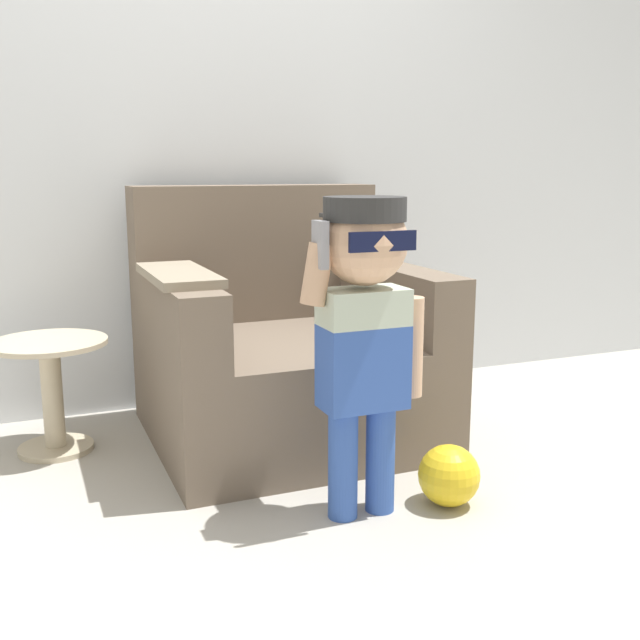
{
  "coord_description": "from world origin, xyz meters",
  "views": [
    {
      "loc": [
        -0.74,
        -2.41,
        1.02
      ],
      "look_at": [
        0.19,
        -0.16,
        0.53
      ],
      "focal_mm": 42.0,
      "sensor_mm": 36.0,
      "label": 1
    }
  ],
  "objects": [
    {
      "name": "ground_plane",
      "position": [
        0.0,
        0.0,
        0.0
      ],
      "size": [
        10.0,
        10.0,
        0.0
      ],
      "primitive_type": "plane",
      "color": "#ADA89E"
    },
    {
      "name": "wall_back",
      "position": [
        0.0,
        0.79,
        1.3
      ],
      "size": [
        10.0,
        0.05,
        2.6
      ],
      "color": "silver",
      "rests_on": "ground_plane"
    },
    {
      "name": "side_table",
      "position": [
        -0.65,
        0.37,
        0.25
      ],
      "size": [
        0.41,
        0.41,
        0.42
      ],
      "color": "beige",
      "rests_on": "ground_plane"
    },
    {
      "name": "armchair",
      "position": [
        0.19,
        0.26,
        0.33
      ],
      "size": [
        1.03,
        0.98,
        0.95
      ],
      "color": "#6B5B4C",
      "rests_on": "ground_plane"
    },
    {
      "name": "person_child",
      "position": [
        0.18,
        -0.52,
        0.63
      ],
      "size": [
        0.39,
        0.29,
        0.95
      ],
      "color": "#3356AD",
      "rests_on": "ground_plane"
    },
    {
      "name": "toy_ball",
      "position": [
        0.45,
        -0.57,
        0.1
      ],
      "size": [
        0.19,
        0.19,
        0.19
      ],
      "color": "yellow",
      "rests_on": "ground_plane"
    }
  ]
}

